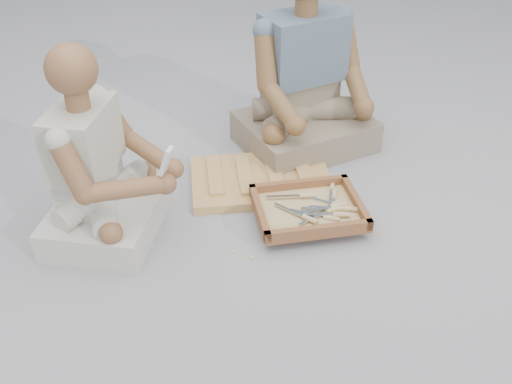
{
  "coord_description": "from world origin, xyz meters",
  "views": [
    {
      "loc": [
        -0.07,
        -1.56,
        1.55
      ],
      "look_at": [
        -0.04,
        0.23,
        0.3
      ],
      "focal_mm": 40.0,
      "sensor_mm": 36.0,
      "label": 1
    }
  ],
  "objects_px": {
    "tool_tray": "(308,209)",
    "craftsman": "(99,174)",
    "companion": "(306,87)",
    "carved_panel": "(261,180)"
  },
  "relations": [
    {
      "from": "tool_tray",
      "to": "companion",
      "type": "distance_m",
      "value": 0.73
    },
    {
      "from": "craftsman",
      "to": "tool_tray",
      "type": "bearing_deg",
      "value": 102.16
    },
    {
      "from": "tool_tray",
      "to": "craftsman",
      "type": "height_order",
      "value": "craftsman"
    },
    {
      "from": "carved_panel",
      "to": "tool_tray",
      "type": "bearing_deg",
      "value": -56.31
    },
    {
      "from": "tool_tray",
      "to": "craftsman",
      "type": "relative_size",
      "value": 0.62
    },
    {
      "from": "companion",
      "to": "tool_tray",
      "type": "bearing_deg",
      "value": 60.28
    },
    {
      "from": "carved_panel",
      "to": "tool_tray",
      "type": "xyz_separation_m",
      "value": [
        0.2,
        -0.3,
        0.04
      ]
    },
    {
      "from": "carved_panel",
      "to": "companion",
      "type": "bearing_deg",
      "value": 58.51
    },
    {
      "from": "tool_tray",
      "to": "companion",
      "type": "height_order",
      "value": "companion"
    },
    {
      "from": "carved_panel",
      "to": "companion",
      "type": "xyz_separation_m",
      "value": [
        0.23,
        0.38,
        0.31
      ]
    }
  ]
}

